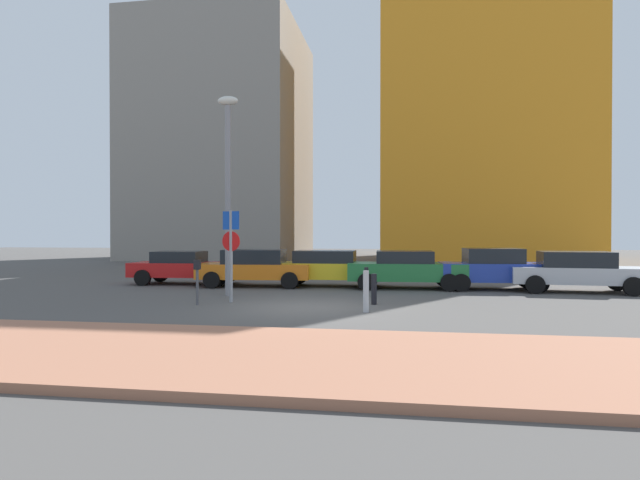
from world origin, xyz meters
name	(u,v)px	position (x,y,z in m)	size (l,w,h in m)	color
ground_plane	(309,308)	(0.00, 0.00, 0.00)	(120.00, 120.00, 0.00)	#4C4947
sidewalk_brick	(240,355)	(0.00, -6.18, 0.07)	(40.00, 4.45, 0.14)	#9E664C
parked_car_red	(186,267)	(-6.26, 6.03, 0.71)	(4.58, 2.19, 1.35)	red
parked_car_orange	(255,267)	(-3.17, 5.55, 0.76)	(4.51, 2.29, 1.45)	orange
parked_car_yellow	(330,267)	(-0.23, 6.02, 0.75)	(4.38, 1.95, 1.41)	gold
parked_car_green	(406,269)	(2.71, 5.66, 0.75)	(4.42, 2.11, 1.42)	#237238
parked_car_blue	(494,268)	(5.93, 5.78, 0.79)	(4.06, 2.07, 1.53)	#1E389E
parked_car_silver	(577,271)	(8.67, 5.34, 0.76)	(4.59, 2.24, 1.44)	#B7BABF
parking_sign_post	(231,245)	(-2.51, 0.75, 1.74)	(0.59, 0.17, 2.77)	gray
parking_meter	(197,276)	(-3.29, 0.02, 0.85)	(0.18, 0.14, 1.31)	#4C4C51
street_lamp	(228,178)	(-3.17, 2.38, 3.94)	(0.70, 0.36, 6.65)	gray
traffic_bollard_near	(366,282)	(1.41, 2.84, 0.48)	(0.14, 0.14, 0.97)	black
traffic_bollard_mid	(366,291)	(1.65, -0.65, 0.55)	(0.15, 0.15, 1.10)	#B7B7BC
traffic_bollard_far	(374,289)	(1.77, 0.92, 0.45)	(0.16, 0.16, 0.90)	black
building_colorful_midrise	(474,91)	(8.29, 30.04, 13.82)	(14.51, 17.87, 27.65)	orange
building_under_construction	(224,145)	(-12.86, 29.36, 9.81)	(13.29, 13.82, 19.61)	gray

